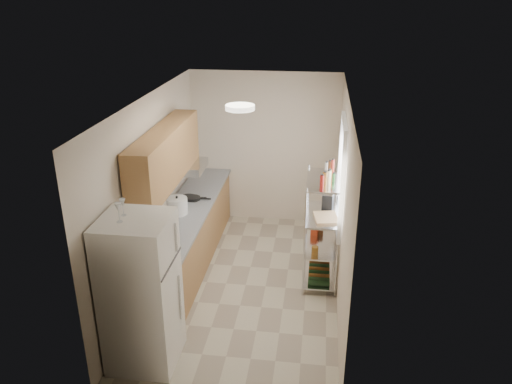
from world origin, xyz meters
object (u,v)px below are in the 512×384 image
frying_pan_large (188,198)px  cutting_board (326,218)px  rice_cooker (177,206)px  espresso_machine (328,200)px  refrigerator (141,292)px

frying_pan_large → cutting_board: 2.15m
rice_cooker → frying_pan_large: (0.02, 0.52, -0.10)m
rice_cooker → espresso_machine: 2.09m
refrigerator → cutting_board: bearing=42.4°
cutting_board → espresso_machine: espresso_machine is taller
refrigerator → espresso_machine: (1.95, 2.09, 0.28)m
rice_cooker → espresso_machine: size_ratio=1.16×
rice_cooker → espresso_machine: bearing=5.4°
cutting_board → espresso_machine: bearing=86.5°
refrigerator → frying_pan_large: size_ratio=7.29×
rice_cooker → refrigerator: bearing=-85.9°
refrigerator → espresso_machine: bearing=47.0°
refrigerator → espresso_machine: refrigerator is taller
frying_pan_large → espresso_machine: bearing=-14.8°
frying_pan_large → espresso_machine: espresso_machine is taller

